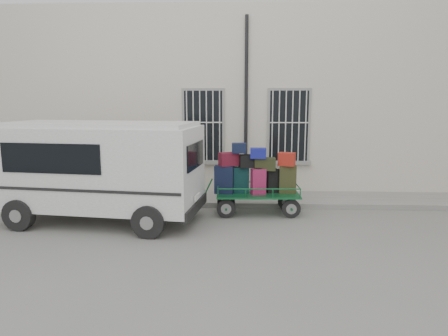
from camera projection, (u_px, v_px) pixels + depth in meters
name	position (u px, v px, depth m)	size (l,w,h in m)	color
ground	(209.00, 222.00, 10.10)	(80.00, 80.00, 0.00)	slate
building	(220.00, 102.00, 15.01)	(24.00, 5.15, 6.00)	beige
sidewalk	(215.00, 198.00, 12.25)	(24.00, 1.70, 0.15)	slate
luggage_cart	(255.00, 179.00, 10.70)	(2.62, 1.09, 1.93)	black
van	(100.00, 165.00, 9.97)	(5.21, 2.76, 2.52)	silver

